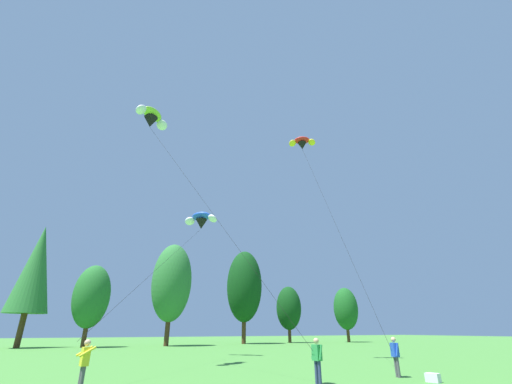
# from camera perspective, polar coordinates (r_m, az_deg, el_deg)

# --- Properties ---
(treeline_tree_c) EXTENTS (4.87, 4.87, 14.86)m
(treeline_tree_c) POSITION_cam_1_polar(r_m,az_deg,el_deg) (52.40, -33.27, -10.74)
(treeline_tree_c) COLOR #472D19
(treeline_tree_c) RESTS_ON ground_plane
(treeline_tree_d) EXTENTS (4.47, 4.47, 9.88)m
(treeline_tree_d) POSITION_cam_1_polar(r_m,az_deg,el_deg) (49.66, -26.10, -15.58)
(treeline_tree_d) COLOR #472D19
(treeline_tree_d) RESTS_ON ground_plane
(treeline_tree_e) EXTENTS (5.48, 5.48, 13.64)m
(treeline_tree_e) POSITION_cam_1_polar(r_m,az_deg,el_deg) (50.71, -14.09, -14.59)
(treeline_tree_e) COLOR #472D19
(treeline_tree_e) RESTS_ON ground_plane
(treeline_tree_f) EXTENTS (5.66, 5.66, 14.30)m
(treeline_tree_f) POSITION_cam_1_polar(r_m,az_deg,el_deg) (57.11, -1.98, -15.61)
(treeline_tree_f) COLOR #472D19
(treeline_tree_f) RESTS_ON ground_plane
(treeline_tree_g) EXTENTS (4.25, 4.25, 9.09)m
(treeline_tree_g) POSITION_cam_1_polar(r_m,az_deg,el_deg) (61.79, 5.57, -18.98)
(treeline_tree_g) COLOR #472D19
(treeline_tree_g) RESTS_ON ground_plane
(treeline_tree_h) EXTENTS (4.28, 4.28, 9.19)m
(treeline_tree_h) POSITION_cam_1_polar(r_m,az_deg,el_deg) (66.44, 14.97, -18.55)
(treeline_tree_h) COLOR #472D19
(treeline_tree_h) RESTS_ON ground_plane
(kite_flyer_near) EXTENTS (0.63, 0.65, 1.69)m
(kite_flyer_near) POSITION_cam_1_polar(r_m,az_deg,el_deg) (14.39, -27.06, -24.14)
(kite_flyer_near) COLOR #4C4C51
(kite_flyer_near) RESTS_ON ground_plane
(kite_flyer_mid) EXTENTS (0.27, 0.58, 1.69)m
(kite_flyer_mid) POSITION_cam_1_polar(r_m,az_deg,el_deg) (15.44, 10.31, -25.77)
(kite_flyer_mid) COLOR navy
(kite_flyer_mid) RESTS_ON ground_plane
(kite_flyer_far) EXTENTS (0.39, 0.60, 1.69)m
(kite_flyer_far) POSITION_cam_1_polar(r_m,az_deg,el_deg) (18.47, 22.52, -23.95)
(kite_flyer_far) COLOR #4C4C51
(kite_flyer_far) RESTS_ON ground_plane
(parafoil_kite_high_blue_white) EXTENTS (9.88, 15.79, 10.52)m
(parafoil_kite_high_blue_white) POSITION_cam_1_polar(r_m,az_deg,el_deg) (31.26, -9.27, -4.73)
(parafoil_kite_high_blue_white) COLOR blue
(parafoil_kite_mid_lime_white) EXTENTS (7.90, 10.47, 15.85)m
(parafoil_kite_mid_lime_white) POSITION_cam_1_polar(r_m,az_deg,el_deg) (26.12, -17.28, 11.87)
(parafoil_kite_mid_lime_white) COLOR #93D633
(parafoil_kite_far_red_yellow) EXTENTS (2.64, 9.11, 16.35)m
(parafoil_kite_far_red_yellow) POSITION_cam_1_polar(r_m,az_deg,el_deg) (29.64, 7.82, 8.21)
(parafoil_kite_far_red_yellow) COLOR red
(picnic_cooler) EXTENTS (0.48, 0.60, 0.34)m
(picnic_cooler) POSITION_cam_1_polar(r_m,az_deg,el_deg) (17.45, 27.78, -26.08)
(picnic_cooler) COLOR white
(picnic_cooler) RESTS_ON ground_plane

